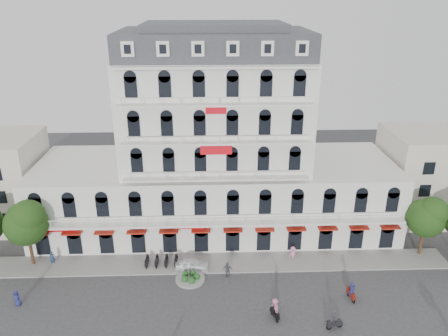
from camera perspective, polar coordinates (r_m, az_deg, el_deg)
ground at (r=44.20m, az=-0.60°, el=-18.98°), size 120.00×120.00×0.00m
sidewalk at (r=51.28m, az=-0.87°, el=-12.28°), size 53.00×4.00×0.16m
main_building at (r=54.73m, az=-1.13°, el=1.71°), size 45.00×15.00×25.80m
flank_building_east at (r=65.70m, az=26.02°, el=-0.76°), size 14.00×10.00×12.00m
traffic_island at (r=48.77m, az=-4.43°, el=-14.14°), size 3.20×3.20×1.60m
parked_scooter_row at (r=51.46m, az=-8.13°, el=-12.50°), size 4.40×1.80×1.10m
tree_west_inner at (r=52.76m, az=-24.46°, el=-6.33°), size 4.76×4.76×8.25m
tree_east_inner at (r=55.28m, az=24.99°, el=-5.66°), size 4.40×4.37×7.57m
parked_car at (r=50.15m, az=-4.15°, el=-12.44°), size 3.84×1.69×1.29m
rider_east at (r=47.45m, az=16.34°, el=-15.18°), size 0.62×1.70×2.04m
rider_northeast at (r=43.73m, az=14.30°, el=-18.73°), size 1.68×0.69×1.97m
rider_center at (r=43.66m, az=6.66°, el=-17.72°), size 0.97×1.66×2.24m
pedestrian_left at (r=49.51m, az=-25.42°, el=-15.09°), size 0.94×0.74×1.71m
pedestrian_mid at (r=48.73m, az=0.47°, el=-13.14°), size 1.13×0.59×1.84m
pedestrian_right at (r=52.13m, az=8.97°, el=-10.93°), size 1.26×1.15×1.70m
pedestrian_far at (r=54.35m, az=-21.51°, el=-10.89°), size 0.72×0.62×1.67m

